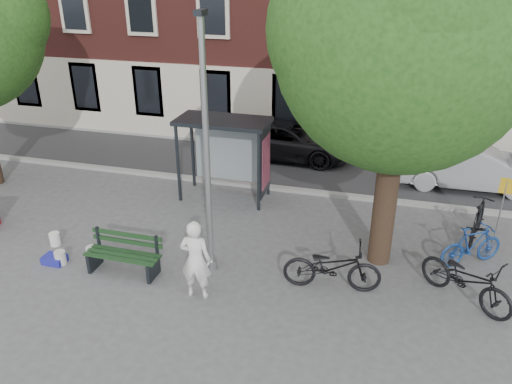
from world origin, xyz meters
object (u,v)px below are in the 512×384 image
object	(u,v)px
lamppost	(207,165)
bench	(124,256)
bike_c	(466,279)
car_dark	(288,140)
notice_sign	(504,197)
bike_d	(478,221)
bike_a	(332,267)
car_silver	(470,165)
bus_shelter	(236,141)
painter	(196,260)
bike_b	(472,245)

from	to	relation	value
lamppost	bench	xyz separation A→B (m)	(-2.01, -0.70, -2.34)
bike_c	car_dark	xyz separation A→B (m)	(-5.72, 7.88, 0.10)
lamppost	notice_sign	xyz separation A→B (m)	(7.00, 3.26, -1.42)
bike_d	car_dark	xyz separation A→B (m)	(-6.30, 4.89, 0.10)
notice_sign	bike_c	bearing A→B (deg)	-98.85
bike_a	bike_c	size ratio (longest dim) A/B	1.00
lamppost	notice_sign	bearing A→B (deg)	24.94
lamppost	car_silver	world-z (taller)	lamppost
bike_c	car_silver	distance (m)	6.76
bench	bike_d	size ratio (longest dim) A/B	0.96
bus_shelter	bench	world-z (taller)	bus_shelter
painter	bench	distance (m)	2.19
car_silver	bike_b	bearing A→B (deg)	173.31
bike_c	bike_d	world-z (taller)	bike_c
lamppost	bus_shelter	size ratio (longest dim) A/B	2.14
painter	bike_d	bearing A→B (deg)	-150.09
painter	bench	size ratio (longest dim) A/B	1.03
bus_shelter	car_dark	distance (m)	4.29
bike_a	notice_sign	size ratio (longest dim) A/B	1.19
bike_d	car_silver	bearing A→B (deg)	-75.75
bench	painter	bearing A→B (deg)	-11.70
car_silver	notice_sign	xyz separation A→B (m)	(0.36, -3.71, 0.58)
bike_c	bike_b	bearing A→B (deg)	28.15
bus_shelter	notice_sign	bearing A→B (deg)	-6.37
bike_a	car_dark	size ratio (longest dim) A/B	0.45
lamppost	bike_d	world-z (taller)	lamppost
bus_shelter	painter	size ratio (longest dim) A/B	1.48
car_dark	bus_shelter	bearing A→B (deg)	169.34
car_silver	bus_shelter	bearing A→B (deg)	109.68
lamppost	bench	distance (m)	3.16
notice_sign	bus_shelter	bearing A→B (deg)	-175.37
bike_c	bike_d	bearing A→B (deg)	27.28
bus_shelter	painter	world-z (taller)	bus_shelter
bus_shelter	painter	xyz separation A→B (m)	(0.68, -5.24, -0.96)
bench	bike_b	distance (m)	8.63
bike_a	bike_c	world-z (taller)	bike_c
bench	bike_a	xyz separation A→B (m)	(4.99, 0.65, 0.15)
painter	notice_sign	distance (m)	8.22
bench	notice_sign	xyz separation A→B (m)	(9.01, 3.95, 0.92)
bike_a	bike_d	world-z (taller)	bike_a
painter	bike_d	size ratio (longest dim) A/B	0.99
bike_c	notice_sign	world-z (taller)	notice_sign
bus_shelter	bike_a	xyz separation A→B (m)	(3.59, -4.15, -1.33)
bike_b	car_dark	xyz separation A→B (m)	(-6.02, 6.21, 0.15)
lamppost	bike_b	bearing A→B (deg)	17.18
bike_c	car_silver	world-z (taller)	car_silver
bus_shelter	bike_c	world-z (taller)	bus_shelter
lamppost	notice_sign	size ratio (longest dim) A/B	3.24
bus_shelter	bike_d	bearing A→B (deg)	-6.92
lamppost	bike_c	size ratio (longest dim) A/B	2.71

